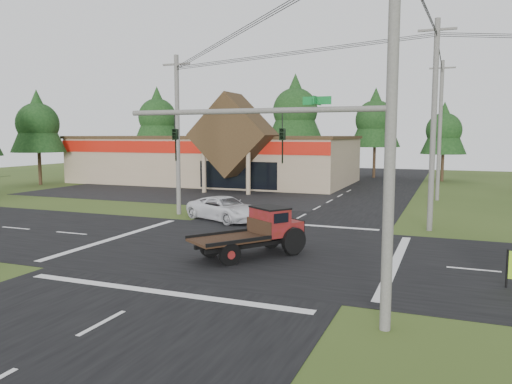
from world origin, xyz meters
The scene contains 18 objects.
ground centered at (0.00, 0.00, 0.00)m, with size 120.00×120.00×0.00m, color #354C1B.
road_ns centered at (0.00, 0.00, 0.01)m, with size 12.00×120.00×0.02m, color black.
road_ew centered at (0.00, 0.00, 0.01)m, with size 120.00×12.00×0.02m, color black.
parking_apron centered at (-14.00, 19.00, 0.01)m, with size 28.00×14.00×0.02m, color black.
cvs_building centered at (-15.70, 29.57, 2.78)m, with size 30.40×18.20×9.19m.
traffic_signal_mast centered at (5.82, -7.50, 4.43)m, with size 8.12×0.24×7.00m.
utility_pole_nr centered at (7.50, -7.50, 5.64)m, with size 2.00×0.30×11.00m.
utility_pole_nw centered at (-8.00, 8.00, 5.39)m, with size 2.00×0.30×10.50m.
utility_pole_ne centered at (8.00, 8.00, 5.89)m, with size 2.00×0.30×11.50m.
utility_pole_n centered at (8.00, 22.00, 5.74)m, with size 2.00×0.30×11.20m.
tree_row_a centered at (-30.00, 40.00, 8.05)m, with size 6.72×6.72×12.12m.
tree_row_b centered at (-20.00, 42.00, 6.70)m, with size 5.60×5.60×10.10m.
tree_row_c centered at (-10.00, 41.00, 8.72)m, with size 7.28×7.28×13.13m.
tree_row_d centered at (0.00, 42.00, 7.38)m, with size 6.16×6.16×11.11m.
tree_row_e centered at (8.00, 40.00, 6.03)m, with size 5.04×5.04×9.09m.
tree_side_w centered at (-32.00, 20.00, 6.70)m, with size 5.60×5.60×10.10m.
antique_flatbed_truck centered at (0.96, -1.24, 1.09)m, with size 1.98×5.19×2.17m, color #55190C, non-canonical shape.
white_pickup centered at (-4.09, 6.92, 0.74)m, with size 2.45×5.30×1.47m, color white.
Camera 1 is at (9.03, -21.04, 5.31)m, focal length 35.00 mm.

